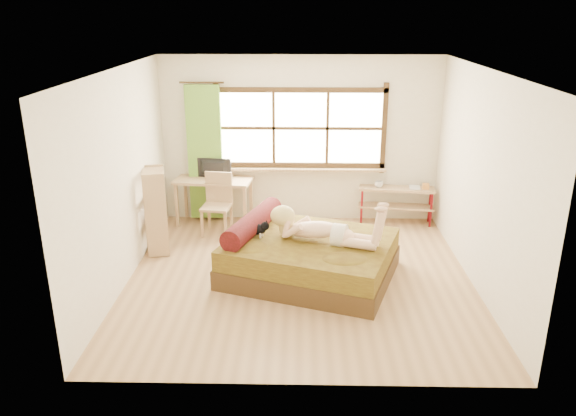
{
  "coord_description": "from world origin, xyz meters",
  "views": [
    {
      "loc": [
        -0.0,
        -6.71,
        3.38
      ],
      "look_at": [
        -0.16,
        0.2,
        0.91
      ],
      "focal_mm": 35.0,
      "sensor_mm": 36.0,
      "label": 1
    }
  ],
  "objects_px": {
    "kitten": "(256,227)",
    "desk": "(214,185)",
    "woman": "(322,219)",
    "bed": "(306,256)",
    "chair": "(218,200)",
    "bookshelf": "(156,210)",
    "pipe_shelf": "(397,197)"
  },
  "relations": [
    {
      "from": "pipe_shelf",
      "to": "bookshelf",
      "type": "xyz_separation_m",
      "value": [
        -3.68,
        -1.22,
        0.18
      ]
    },
    {
      "from": "bed",
      "to": "woman",
      "type": "xyz_separation_m",
      "value": [
        0.2,
        -0.07,
        0.55
      ]
    },
    {
      "from": "chair",
      "to": "bookshelf",
      "type": "height_order",
      "value": "bookshelf"
    },
    {
      "from": "kitten",
      "to": "chair",
      "type": "bearing_deg",
      "value": 135.43
    },
    {
      "from": "bed",
      "to": "bookshelf",
      "type": "distance_m",
      "value": 2.33
    },
    {
      "from": "bed",
      "to": "chair",
      "type": "bearing_deg",
      "value": 151.4
    },
    {
      "from": "bed",
      "to": "woman",
      "type": "bearing_deg",
      "value": 0.45
    },
    {
      "from": "woman",
      "to": "kitten",
      "type": "relative_size",
      "value": 4.67
    },
    {
      "from": "woman",
      "to": "desk",
      "type": "height_order",
      "value": "woman"
    },
    {
      "from": "bed",
      "to": "kitten",
      "type": "bearing_deg",
      "value": -168.02
    },
    {
      "from": "desk",
      "to": "chair",
      "type": "distance_m",
      "value": 0.4
    },
    {
      "from": "bed",
      "to": "kitten",
      "type": "distance_m",
      "value": 0.77
    },
    {
      "from": "woman",
      "to": "chair",
      "type": "relative_size",
      "value": 1.52
    },
    {
      "from": "kitten",
      "to": "desk",
      "type": "xyz_separation_m",
      "value": [
        -0.82,
        1.79,
        0.02
      ]
    },
    {
      "from": "kitten",
      "to": "chair",
      "type": "distance_m",
      "value": 1.6
    },
    {
      "from": "kitten",
      "to": "woman",
      "type": "bearing_deg",
      "value": 9.25
    },
    {
      "from": "bed",
      "to": "woman",
      "type": "height_order",
      "value": "woman"
    },
    {
      "from": "pipe_shelf",
      "to": "bookshelf",
      "type": "distance_m",
      "value": 3.88
    },
    {
      "from": "woman",
      "to": "bookshelf",
      "type": "distance_m",
      "value": 2.52
    },
    {
      "from": "woman",
      "to": "chair",
      "type": "xyz_separation_m",
      "value": [
        -1.58,
        1.58,
        -0.3
      ]
    },
    {
      "from": "chair",
      "to": "pipe_shelf",
      "type": "xyz_separation_m",
      "value": [
        2.89,
        0.48,
        -0.09
      ]
    },
    {
      "from": "woman",
      "to": "chair",
      "type": "distance_m",
      "value": 2.26
    },
    {
      "from": "desk",
      "to": "kitten",
      "type": "bearing_deg",
      "value": -57.66
    },
    {
      "from": "woman",
      "to": "bed",
      "type": "bearing_deg",
      "value": -179.55
    },
    {
      "from": "woman",
      "to": "bookshelf",
      "type": "bearing_deg",
      "value": 179.4
    },
    {
      "from": "bed",
      "to": "chair",
      "type": "height_order",
      "value": "chair"
    },
    {
      "from": "chair",
      "to": "woman",
      "type": "bearing_deg",
      "value": -37.31
    },
    {
      "from": "bed",
      "to": "bookshelf",
      "type": "height_order",
      "value": "bookshelf"
    },
    {
      "from": "woman",
      "to": "desk",
      "type": "relative_size",
      "value": 1.13
    },
    {
      "from": "kitten",
      "to": "desk",
      "type": "bearing_deg",
      "value": 133.66
    },
    {
      "from": "desk",
      "to": "chair",
      "type": "height_order",
      "value": "chair"
    },
    {
      "from": "bed",
      "to": "pipe_shelf",
      "type": "xyz_separation_m",
      "value": [
        1.51,
        2.0,
        0.16
      ]
    }
  ]
}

